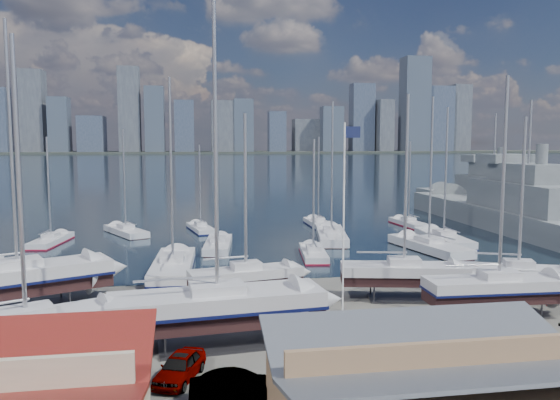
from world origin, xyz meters
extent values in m
plane|color=#605E59|center=(0.00, -10.00, 0.00)|extent=(1400.00, 1400.00, 0.00)
cube|color=#19263A|center=(0.00, 300.00, -0.15)|extent=(1400.00, 600.00, 0.40)
cube|color=#2D332D|center=(0.00, 560.00, 1.10)|extent=(1400.00, 80.00, 2.20)
cube|color=#595E66|center=(-168.55, 559.47, 44.11)|extent=(22.49, 24.47, 83.83)
cube|color=#3D4756|center=(-141.97, 552.31, 30.18)|extent=(19.55, 21.83, 55.97)
cube|color=#475166|center=(-111.19, 558.58, 20.77)|extent=(26.03, 30.49, 37.14)
cube|color=#595E66|center=(-70.96, 546.95, 46.02)|extent=(21.60, 16.58, 87.63)
cube|color=#3D4756|center=(-45.38, 548.38, 36.00)|extent=(19.42, 28.42, 67.60)
cube|color=#475166|center=(-15.00, 551.59, 29.25)|extent=(20.24, 23.80, 54.09)
cube|color=#595E66|center=(25.78, 548.33, 29.20)|extent=(24.62, 19.72, 54.00)
cube|color=#3D4756|center=(47.64, 546.55, 30.18)|extent=(20.75, 17.93, 55.97)
cube|color=#475166|center=(84.09, 544.87, 23.71)|extent=(18.36, 16.25, 43.03)
cube|color=#595E66|center=(120.24, 563.78, 20.05)|extent=(28.49, 22.03, 35.69)
cube|color=#3D4756|center=(145.71, 546.00, 26.75)|extent=(23.34, 17.87, 49.11)
cube|color=#475166|center=(184.98, 560.84, 40.18)|extent=(25.35, 19.79, 75.95)
cube|color=#595E66|center=(208.39, 554.33, 31.04)|extent=(17.00, 27.45, 57.67)
cube|color=#3D4756|center=(245.53, 554.25, 55.22)|extent=(29.28, 24.05, 106.04)
cube|color=#475166|center=(277.54, 563.71, 39.40)|extent=(30.82, 28.37, 74.41)
cube|color=#595E66|center=(307.39, 565.54, 40.94)|extent=(21.74, 17.03, 77.48)
cube|color=#585E65|center=(0.00, -26.00, 3.54)|extent=(12.60, 8.40, 1.27)
cube|color=#2D2D33|center=(-20.96, -5.63, 0.08)|extent=(7.40, 5.65, 0.16)
cube|color=black|center=(-20.96, -5.63, 1.69)|extent=(12.32, 7.83, 0.98)
cube|color=#B9B9BE|center=(-20.96, -5.63, 2.67)|extent=(12.54, 8.30, 0.98)
cube|color=#0C113E|center=(-20.96, -5.63, 2.22)|extent=(12.66, 8.38, 0.20)
cube|color=#B9B9BE|center=(-20.96, -5.63, 3.41)|extent=(3.64, 3.16, 0.50)
cylinder|color=#B2B2B7|center=(-20.96, -5.63, 11.42)|extent=(0.22, 0.22, 16.52)
cube|color=#2D2D33|center=(-17.43, -16.35, 0.08)|extent=(6.23, 4.78, 0.16)
cube|color=black|center=(-17.43, -16.35, 1.61)|extent=(10.36, 6.65, 0.82)
cube|color=#B9B9BE|center=(-17.43, -16.35, 2.44)|extent=(10.54, 7.04, 0.82)
cube|color=maroon|center=(-17.43, -16.35, 2.06)|extent=(10.65, 7.11, 0.16)
cube|color=#B9B9BE|center=(-17.43, -16.35, 3.10)|extent=(3.07, 2.67, 0.50)
cylinder|color=#B2B2B7|center=(-17.43, -16.35, 9.81)|extent=(0.22, 0.22, 13.91)
cube|color=#2D2D33|center=(-5.28, -6.13, 0.08)|extent=(4.85, 2.94, 0.16)
cube|color=black|center=(-5.28, -6.13, 1.53)|extent=(8.47, 3.56, 0.66)
cube|color=#B9B9BE|center=(-5.28, -6.13, 2.19)|extent=(8.53, 3.90, 0.66)
cube|color=#B9B9BE|center=(-5.28, -6.13, 2.77)|extent=(2.29, 1.77, 0.50)
cylinder|color=#B2B2B7|center=(-5.28, -6.13, 8.08)|extent=(0.22, 0.22, 11.12)
cube|color=#2D2D33|center=(-7.74, -14.30, 0.08)|extent=(6.96, 3.75, 0.16)
cube|color=black|center=(-7.74, -14.30, 1.69)|extent=(12.38, 4.16, 0.97)
cube|color=#B9B9BE|center=(-7.74, -14.30, 2.66)|extent=(12.43, 4.67, 0.97)
cube|color=#0C113E|center=(-7.74, -14.30, 2.21)|extent=(12.56, 4.71, 0.19)
cube|color=#B9B9BE|center=(-7.74, -14.30, 3.39)|extent=(3.23, 2.35, 0.50)
cylinder|color=#B2B2B7|center=(-7.74, -14.30, 11.34)|extent=(0.22, 0.22, 16.39)
cube|color=#2D2D33|center=(6.29, -7.33, 0.08)|extent=(5.39, 3.26, 0.16)
cube|color=black|center=(6.29, -7.33, 1.57)|extent=(9.41, 3.95, 0.73)
cube|color=#B9B9BE|center=(6.29, -7.33, 2.30)|extent=(9.49, 4.33, 0.73)
cube|color=#B9B9BE|center=(6.29, -7.33, 2.92)|extent=(2.55, 1.96, 0.50)
cylinder|color=#B2B2B7|center=(6.29, -7.33, 8.85)|extent=(0.22, 0.22, 12.37)
cube|color=#2D2D33|center=(10.75, -12.49, 0.08)|extent=(5.39, 2.60, 0.16)
cube|color=black|center=(10.75, -12.49, 1.59)|extent=(9.74, 2.60, 0.77)
cube|color=#B9B9BE|center=(10.75, -12.49, 2.36)|extent=(9.75, 3.00, 0.77)
cube|color=#0C113E|center=(10.75, -12.49, 2.00)|extent=(9.85, 3.03, 0.15)
cube|color=#B9B9BE|center=(10.75, -12.49, 3.00)|extent=(2.47, 1.70, 0.50)
cylinder|color=#B2B2B7|center=(10.75, -12.49, 9.28)|extent=(0.22, 0.22, 13.06)
cube|color=#2D2D33|center=(14.63, -8.68, 0.08)|extent=(4.89, 3.45, 0.16)
cube|color=black|center=(14.63, -8.68, 1.52)|extent=(8.29, 4.60, 0.65)
cube|color=#B9B9BE|center=(14.63, -8.68, 2.17)|extent=(8.40, 4.92, 0.65)
cube|color=maroon|center=(14.63, -8.68, 1.88)|extent=(8.49, 4.97, 0.13)
cube|color=#B9B9BE|center=(14.63, -8.68, 2.75)|extent=(2.37, 1.98, 0.50)
cylinder|color=#B2B2B7|center=(14.63, -8.68, 7.98)|extent=(0.22, 0.22, 10.96)
cube|color=black|center=(-25.05, 20.31, -0.22)|extent=(3.19, 8.68, 0.68)
cube|color=#B9B9BE|center=(-25.05, 20.31, 0.46)|extent=(3.55, 8.73, 0.68)
cube|color=maroon|center=(-25.05, 20.31, 0.15)|extent=(3.58, 8.82, 0.14)
cube|color=#B9B9BE|center=(-25.05, 20.31, 1.05)|extent=(1.71, 2.30, 0.50)
cylinder|color=#B2B2B7|center=(-25.05, 20.31, 6.52)|extent=(0.22, 0.22, 11.45)
cube|color=black|center=(-17.32, 25.52, -0.24)|extent=(6.17, 9.15, 0.73)
cube|color=#B9B9BE|center=(-17.32, 25.52, 0.49)|extent=(6.51, 9.33, 0.73)
cube|color=#B9B9BE|center=(-17.32, 25.52, 1.11)|extent=(2.43, 2.75, 0.50)
cylinder|color=#B2B2B7|center=(-17.32, 25.52, 7.05)|extent=(0.22, 0.22, 12.39)
cube|color=black|center=(-10.82, 4.27, -0.33)|extent=(3.53, 12.11, 0.96)
cube|color=#B9B9BE|center=(-10.82, 4.27, 0.62)|extent=(4.03, 12.13, 0.96)
cube|color=#0C113E|center=(-10.82, 4.27, 0.18)|extent=(4.07, 12.26, 0.19)
cube|color=#B9B9BE|center=(-10.82, 4.27, 1.35)|extent=(2.18, 3.10, 0.50)
cylinder|color=#B2B2B7|center=(-10.82, 4.27, 9.18)|extent=(0.22, 0.22, 16.15)
cube|color=black|center=(-6.29, 14.37, -0.25)|extent=(3.36, 9.67, 0.76)
cube|color=#B9B9BE|center=(-6.29, 14.37, 0.50)|extent=(3.76, 9.72, 0.76)
cube|color=#B9B9BE|center=(-6.29, 14.37, 1.13)|extent=(1.86, 2.54, 0.50)
cylinder|color=#B2B2B7|center=(-6.29, 14.37, 7.28)|extent=(0.22, 0.22, 12.79)
cube|color=black|center=(-7.97, 26.84, -0.20)|extent=(3.42, 8.07, 0.63)
cube|color=#B9B9BE|center=(-7.97, 26.84, 0.43)|extent=(3.75, 8.14, 0.63)
cube|color=#0C113E|center=(-7.97, 26.84, 0.14)|extent=(3.78, 8.22, 0.13)
cube|color=#B9B9BE|center=(-7.97, 26.84, 0.99)|extent=(1.69, 2.19, 0.50)
cylinder|color=#B2B2B7|center=(-7.97, 26.84, 6.05)|extent=(0.22, 0.22, 10.61)
cube|color=black|center=(3.04, 8.49, -0.21)|extent=(2.97, 8.45, 0.66)
cube|color=#B9B9BE|center=(3.04, 8.49, 0.45)|extent=(3.31, 8.49, 0.66)
cube|color=maroon|center=(3.04, 8.49, 0.14)|extent=(3.34, 8.58, 0.13)
cube|color=#B9B9BE|center=(3.04, 8.49, 1.03)|extent=(1.63, 2.22, 0.50)
cylinder|color=#B2B2B7|center=(3.04, 8.49, 6.36)|extent=(0.22, 0.22, 11.16)
cube|color=black|center=(7.32, 17.59, -0.31)|extent=(4.76, 11.68, 0.91)
cube|color=#B9B9BE|center=(7.32, 17.59, 0.60)|extent=(5.23, 11.76, 0.91)
cube|color=#B9B9BE|center=(7.32, 17.59, 1.30)|extent=(2.40, 3.15, 0.50)
cylinder|color=#B2B2B7|center=(7.32, 17.59, 8.73)|extent=(0.22, 0.22, 15.35)
cube|color=black|center=(8.25, 28.33, -0.22)|extent=(2.16, 8.62, 0.69)
cube|color=#B9B9BE|center=(8.25, 28.33, 0.46)|extent=(2.52, 8.62, 0.69)
cube|color=#0C113E|center=(8.25, 28.33, 0.15)|extent=(2.55, 8.71, 0.14)
cube|color=#B9B9BE|center=(8.25, 28.33, 1.06)|extent=(1.47, 2.17, 0.50)
cylinder|color=#B2B2B7|center=(8.25, 28.33, 6.61)|extent=(0.22, 0.22, 11.60)
cube|color=black|center=(15.97, 9.53, -0.31)|extent=(4.82, 11.66, 0.91)
cube|color=#B9B9BE|center=(15.97, 9.53, 0.59)|extent=(5.29, 11.75, 0.91)
cube|color=#B9B9BE|center=(15.97, 9.53, 1.30)|extent=(2.41, 3.15, 0.50)
cylinder|color=#B2B2B7|center=(15.97, 9.53, 8.71)|extent=(0.22, 0.22, 15.33)
cube|color=black|center=(19.75, 13.77, -0.30)|extent=(3.06, 10.92, 0.86)
cube|color=#B9B9BE|center=(19.75, 13.77, 0.57)|extent=(3.51, 10.94, 0.86)
cube|color=#0C113E|center=(19.75, 13.77, 0.17)|extent=(3.55, 11.05, 0.17)
cube|color=#B9B9BE|center=(19.75, 13.77, 1.25)|extent=(1.94, 2.78, 0.50)
cylinder|color=#B2B2B7|center=(19.75, 13.77, 8.30)|extent=(0.22, 0.22, 14.59)
cube|color=black|center=(20.79, 26.72, -0.21)|extent=(2.52, 8.28, 0.65)
cube|color=#B9B9BE|center=(20.79, 26.72, 0.44)|extent=(2.86, 8.31, 0.65)
cube|color=maroon|center=(20.79, 26.72, 0.14)|extent=(2.89, 8.39, 0.13)
cube|color=#B9B9BE|center=(20.79, 26.72, 1.02)|extent=(1.51, 2.13, 0.50)
cylinder|color=#B2B2B7|center=(20.79, 26.72, 6.28)|extent=(0.22, 0.22, 11.02)
cube|color=slate|center=(33.51, 18.93, 0.53)|extent=(9.37, 53.56, 4.81)
cube|color=slate|center=(33.51, 18.93, 4.74)|extent=(7.13, 18.80, 3.60)
cube|color=slate|center=(33.51, 18.93, 7.74)|extent=(5.29, 10.76, 2.40)
cube|color=slate|center=(33.59, 24.27, 9.44)|extent=(6.07, 5.43, 1.20)
cylinder|color=#B2B2B7|center=(33.51, 18.93, 12.94)|extent=(0.30, 0.30, 8.00)
cube|color=slate|center=(40.88, 39.39, 0.44)|extent=(8.77, 43.29, 3.87)
cube|color=slate|center=(40.88, 39.39, 4.17)|extent=(6.16, 15.29, 3.60)
cube|color=slate|center=(40.88, 39.39, 7.17)|extent=(4.50, 8.78, 2.40)
cube|color=slate|center=(40.69, 43.69, 8.87)|extent=(5.00, 4.51, 1.20)
cylinder|color=#B2B2B7|center=(40.88, 39.39, 12.37)|extent=(0.30, 0.30, 8.00)
imported|color=gray|center=(-9.80, -18.60, 0.67)|extent=(2.91, 4.23, 1.34)
imported|color=gray|center=(-7.20, -21.54, 0.71)|extent=(4.37, 1.62, 1.43)
imported|color=gray|center=(-2.58, -18.13, 0.64)|extent=(3.03, 4.96, 1.28)
cylinder|color=white|center=(1.12, -9.15, 6.47)|extent=(0.12, 0.12, 12.94)
cube|color=#131A3E|center=(1.66, -9.15, 12.29)|extent=(1.08, 0.05, 0.75)
camera|label=1|loc=(-9.11, -44.72, 11.57)|focal=35.00mm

